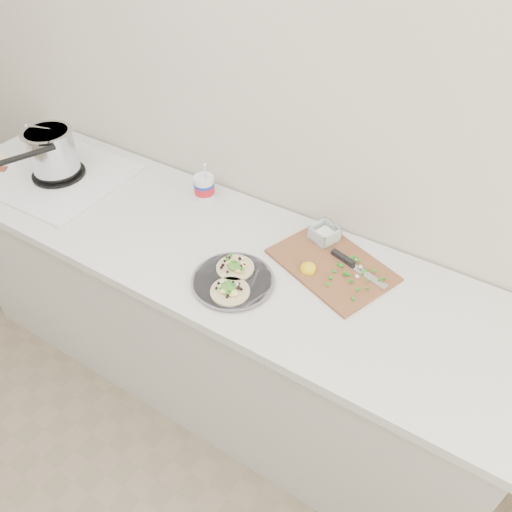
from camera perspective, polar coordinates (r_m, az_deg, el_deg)
The scene contains 5 objects.
counter at distance 2.20m, azimuth -5.36°, elevation -6.68°, with size 2.44×0.66×0.90m.
stove at distance 2.31m, azimuth -22.01°, elevation 10.12°, with size 0.56×0.52×0.26m.
taco_plate at distance 1.68m, azimuth -2.68°, elevation -2.65°, with size 0.28×0.28×0.04m.
tub at distance 2.04m, azimuth -5.91°, elevation 8.08°, with size 0.09×0.09×0.19m.
cutboard at distance 1.77m, azimuth 8.80°, elevation -0.56°, with size 0.48×0.40×0.06m.
Camera 1 is at (0.94, 0.32, 2.10)m, focal length 35.00 mm.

